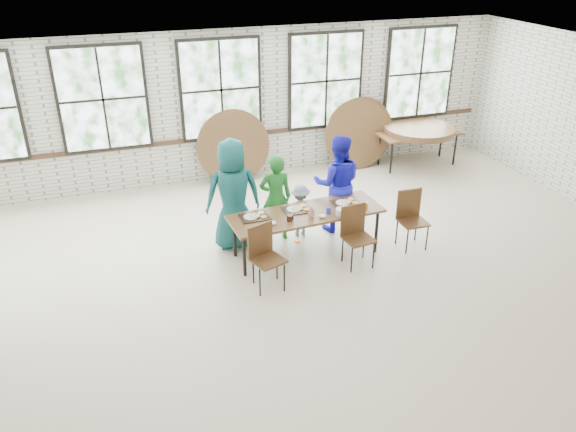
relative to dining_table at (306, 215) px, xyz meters
name	(u,v)px	position (x,y,z in m)	size (l,w,h in m)	color
room	(221,92)	(-0.50, 3.43, 1.14)	(12.00, 12.00, 12.00)	beige
dining_table	(306,215)	(0.00, 0.00, 0.00)	(2.45, 0.96, 0.74)	brown
chair_near_left	(264,251)	(-0.87, -0.62, -0.13)	(0.53, 0.52, 0.95)	#4F321A
chair_near_right	(356,230)	(0.63, -0.47, -0.13)	(0.46, 0.45, 0.95)	#4F321A
chair_spare	(411,214)	(1.71, -0.24, -0.13)	(0.43, 0.41, 0.95)	#4F321A
adult_teal	(233,195)	(-0.99, 0.65, 0.22)	(0.89, 0.58, 1.81)	#165553
adult_green	(276,198)	(-0.29, 0.65, 0.05)	(0.54, 0.35, 1.48)	#1C6C24
toddler	(300,210)	(0.14, 0.65, -0.24)	(0.59, 0.34, 0.91)	#14203F
adult_blue	(337,184)	(0.80, 0.65, 0.15)	(0.82, 0.64, 1.69)	#1C1DC7
storage_table	(419,135)	(3.66, 2.84, 0.00)	(1.82, 0.79, 0.74)	brown
tabletop_clutter	(313,211)	(0.09, -0.04, 0.08)	(1.98, 0.62, 0.11)	black
round_tops_stacked	(419,130)	(3.66, 2.84, 0.12)	(1.50, 1.50, 0.13)	brown
round_tops_leaning	(319,138)	(1.51, 3.24, 0.05)	(4.34, 0.43, 1.49)	brown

